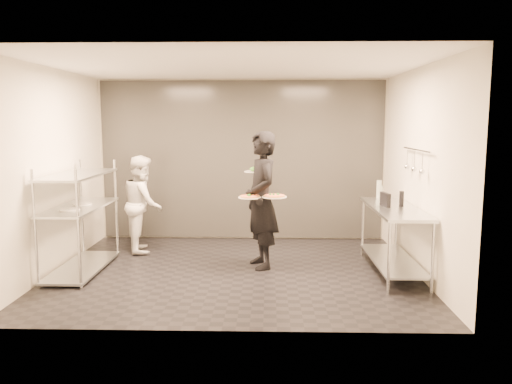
{
  "coord_description": "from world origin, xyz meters",
  "views": [
    {
      "loc": [
        0.47,
        -6.72,
        2.08
      ],
      "look_at": [
        0.29,
        0.14,
        1.1
      ],
      "focal_mm": 35.0,
      "sensor_mm": 36.0,
      "label": 1
    }
  ],
  "objects_px": {
    "pizza_plate_far": "(274,196)",
    "bottle_green": "(379,189)",
    "prep_counter": "(394,228)",
    "pos_monitor": "(385,200)",
    "salad_plate": "(254,170)",
    "waiter": "(261,200)",
    "bottle_clear": "(381,192)",
    "chef": "(143,204)",
    "bottle_dark": "(401,199)",
    "pizza_plate_near": "(250,197)",
    "pass_rack": "(80,216)"
  },
  "relations": [
    {
      "from": "bottle_dark",
      "to": "pos_monitor",
      "type": "bearing_deg",
      "value": 176.66
    },
    {
      "from": "pizza_plate_near",
      "to": "bottle_green",
      "type": "xyz_separation_m",
      "value": [
        1.93,
        0.77,
        0.01
      ]
    },
    {
      "from": "bottle_green",
      "to": "chef",
      "type": "bearing_deg",
      "value": 175.35
    },
    {
      "from": "pizza_plate_far",
      "to": "salad_plate",
      "type": "distance_m",
      "value": 0.61
    },
    {
      "from": "prep_counter",
      "to": "bottle_green",
      "type": "xyz_separation_m",
      "value": [
        -0.04,
        0.8,
        0.43
      ]
    },
    {
      "from": "salad_plate",
      "to": "prep_counter",
      "type": "bearing_deg",
      "value": -14.65
    },
    {
      "from": "waiter",
      "to": "bottle_clear",
      "type": "distance_m",
      "value": 1.89
    },
    {
      "from": "pass_rack",
      "to": "chef",
      "type": "xyz_separation_m",
      "value": [
        0.6,
        1.1,
        0.0
      ]
    },
    {
      "from": "waiter",
      "to": "bottle_dark",
      "type": "height_order",
      "value": "waiter"
    },
    {
      "from": "prep_counter",
      "to": "chef",
      "type": "xyz_separation_m",
      "value": [
        -3.73,
        1.1,
        0.14
      ]
    },
    {
      "from": "salad_plate",
      "to": "bottle_dark",
      "type": "xyz_separation_m",
      "value": [
        2.02,
        -0.47,
        -0.34
      ]
    },
    {
      "from": "pizza_plate_far",
      "to": "bottle_clear",
      "type": "height_order",
      "value": "bottle_clear"
    },
    {
      "from": "pizza_plate_near",
      "to": "salad_plate",
      "type": "relative_size",
      "value": 1.05
    },
    {
      "from": "chef",
      "to": "bottle_dark",
      "type": "bearing_deg",
      "value": -120.0
    },
    {
      "from": "bottle_green",
      "to": "salad_plate",
      "type": "bearing_deg",
      "value": -171.02
    },
    {
      "from": "salad_plate",
      "to": "pass_rack",
      "type": "bearing_deg",
      "value": -168.14
    },
    {
      "from": "waiter",
      "to": "pizza_plate_far",
      "type": "distance_m",
      "value": 0.26
    },
    {
      "from": "salad_plate",
      "to": "pos_monitor",
      "type": "xyz_separation_m",
      "value": [
        1.8,
        -0.45,
        -0.35
      ]
    },
    {
      "from": "prep_counter",
      "to": "bottle_green",
      "type": "bearing_deg",
      "value": 93.09
    },
    {
      "from": "pass_rack",
      "to": "bottle_green",
      "type": "relative_size",
      "value": 5.87
    },
    {
      "from": "bottle_green",
      "to": "bottle_dark",
      "type": "bearing_deg",
      "value": -79.52
    },
    {
      "from": "pizza_plate_near",
      "to": "bottle_dark",
      "type": "xyz_separation_m",
      "value": [
        2.07,
        0.01,
        -0.02
      ]
    },
    {
      "from": "bottle_dark",
      "to": "bottle_clear",
      "type": "bearing_deg",
      "value": 98.2
    },
    {
      "from": "waiter",
      "to": "pos_monitor",
      "type": "xyz_separation_m",
      "value": [
        1.7,
        -0.19,
        0.05
      ]
    },
    {
      "from": "bottle_green",
      "to": "bottle_dark",
      "type": "height_order",
      "value": "bottle_green"
    },
    {
      "from": "waiter",
      "to": "salad_plate",
      "type": "height_order",
      "value": "waiter"
    },
    {
      "from": "prep_counter",
      "to": "pizza_plate_near",
      "type": "bearing_deg",
      "value": 179.07
    },
    {
      "from": "pizza_plate_far",
      "to": "bottle_dark",
      "type": "relative_size",
      "value": 1.59
    },
    {
      "from": "prep_counter",
      "to": "pizza_plate_far",
      "type": "bearing_deg",
      "value": 177.65
    },
    {
      "from": "prep_counter",
      "to": "bottle_green",
      "type": "height_order",
      "value": "bottle_green"
    },
    {
      "from": "prep_counter",
      "to": "salad_plate",
      "type": "bearing_deg",
      "value": 165.35
    },
    {
      "from": "prep_counter",
      "to": "bottle_dark",
      "type": "height_order",
      "value": "bottle_dark"
    },
    {
      "from": "pizza_plate_far",
      "to": "bottle_green",
      "type": "height_order",
      "value": "bottle_green"
    },
    {
      "from": "pos_monitor",
      "to": "bottle_green",
      "type": "distance_m",
      "value": 0.75
    },
    {
      "from": "prep_counter",
      "to": "salad_plate",
      "type": "height_order",
      "value": "salad_plate"
    },
    {
      "from": "pizza_plate_near",
      "to": "pos_monitor",
      "type": "height_order",
      "value": "pos_monitor"
    },
    {
      "from": "pos_monitor",
      "to": "bottle_green",
      "type": "relative_size",
      "value": 0.97
    },
    {
      "from": "salad_plate",
      "to": "bottle_green",
      "type": "xyz_separation_m",
      "value": [
        1.88,
        0.3,
        -0.31
      ]
    },
    {
      "from": "pizza_plate_near",
      "to": "prep_counter",
      "type": "bearing_deg",
      "value": -0.93
    },
    {
      "from": "waiter",
      "to": "pizza_plate_near",
      "type": "height_order",
      "value": "waiter"
    },
    {
      "from": "bottle_dark",
      "to": "pizza_plate_near",
      "type": "bearing_deg",
      "value": -179.84
    },
    {
      "from": "pizza_plate_far",
      "to": "bottle_clear",
      "type": "distance_m",
      "value": 1.78
    },
    {
      "from": "waiter",
      "to": "pos_monitor",
      "type": "bearing_deg",
      "value": 64.93
    },
    {
      "from": "prep_counter",
      "to": "pass_rack",
      "type": "bearing_deg",
      "value": -179.97
    },
    {
      "from": "pizza_plate_far",
      "to": "pos_monitor",
      "type": "relative_size",
      "value": 1.29
    },
    {
      "from": "salad_plate",
      "to": "pos_monitor",
      "type": "bearing_deg",
      "value": -14.08
    },
    {
      "from": "waiter",
      "to": "bottle_dark",
      "type": "bearing_deg",
      "value": 65.27
    },
    {
      "from": "salad_plate",
      "to": "bottle_clear",
      "type": "height_order",
      "value": "salad_plate"
    },
    {
      "from": "waiter",
      "to": "pos_monitor",
      "type": "distance_m",
      "value": 1.71
    },
    {
      "from": "prep_counter",
      "to": "pos_monitor",
      "type": "height_order",
      "value": "pos_monitor"
    }
  ]
}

